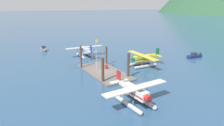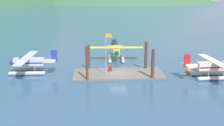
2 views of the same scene
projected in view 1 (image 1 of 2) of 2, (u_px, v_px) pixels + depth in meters
The scene contains 14 objects.
ground_plane at pixel (104, 73), 41.25m from camera, with size 1200.00×1200.00×0.00m, color #2D5175.
dock_platform at pixel (104, 72), 41.20m from camera, with size 14.44×6.52×0.30m, color #66605B.
piling_near_left at pixel (81, 57), 43.12m from camera, with size 0.39×0.39×5.27m, color #4C3323.
piling_near_right at pixel (103, 71), 35.12m from camera, with size 0.51×0.51×4.72m, color #4C3323.
piling_far_left at pixel (106, 56), 46.18m from camera, with size 0.42×0.42×4.42m, color #4C3323.
piling_far_right at pixel (128, 65), 37.77m from camera, with size 0.51×0.51×4.90m, color #4C3323.
flagpole at pixel (96, 51), 41.26m from camera, with size 0.95×0.10×6.68m.
fuel_drum at pixel (106, 67), 42.65m from camera, with size 0.62×0.62×0.88m.
mooring_buoy at pixel (139, 90), 31.54m from camera, with size 0.86×0.86×0.86m, color orange.
seaplane_silver_port_fwd at pixel (85, 51), 53.86m from camera, with size 7.98×10.44×3.84m.
seaplane_cream_stbd_aft at pixel (135, 94), 27.58m from camera, with size 7.98×10.43×3.84m.
seaplane_yellow_bow_centre at pixel (143, 60), 45.30m from camera, with size 10.47×7.97×3.84m.
boat_navy_open_north at pixel (194, 56), 53.11m from camera, with size 1.85×4.89×1.50m.
boat_grey_open_sw at pixel (44, 49), 61.79m from camera, with size 4.89×1.53×1.50m.
Camera 1 is at (34.43, -18.46, 13.49)m, focal length 31.35 mm.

